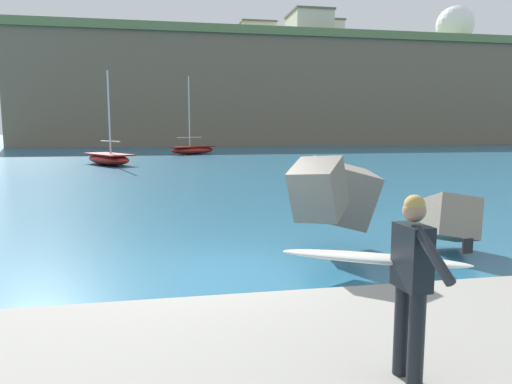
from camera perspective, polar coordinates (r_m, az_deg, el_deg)
name	(u,v)px	position (r m, az deg, el deg)	size (l,w,h in m)	color
ground_plane	(233,272)	(8.79, -2.81, -9.60)	(400.00, 400.00, 0.00)	#235B7A
walkway_path	(288,378)	(5.11, 3.82, -21.49)	(48.00, 4.40, 0.24)	gray
breakwater_jetty	(229,201)	(10.14, -3.22, -1.14)	(32.74, 7.24, 2.26)	gray
surfer_with_board	(402,271)	(4.71, 17.15, -9.07)	(2.11, 1.21, 1.78)	black
boat_near_centre	(109,158)	(35.72, -17.33, 3.88)	(4.36, 5.57, 6.62)	maroon
boat_near_right	(193,149)	(48.79, -7.61, 5.10)	(5.17, 4.05, 7.76)	maroon
headland_bluff	(304,96)	(90.80, 5.78, 11.41)	(95.78, 37.19, 17.16)	#756651
radar_dome	(455,28)	(108.31, 22.81, 17.69)	(7.40, 7.40, 9.72)	silver
station_building_west	(323,34)	(90.32, 8.07, 18.33)	(6.65, 5.38, 4.54)	silver
station_building_central	(256,37)	(93.95, 0.00, 18.11)	(6.49, 7.73, 4.95)	beige
station_building_east	(309,26)	(83.35, 6.38, 19.21)	(6.44, 8.22, 4.39)	beige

